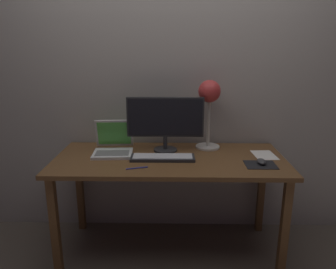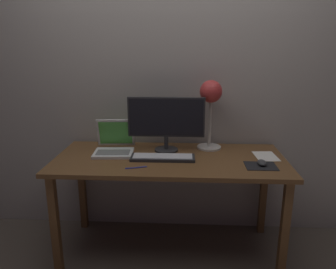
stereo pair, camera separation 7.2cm
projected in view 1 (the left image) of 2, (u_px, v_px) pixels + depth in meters
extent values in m
plane|color=brown|center=(169.00, 249.00, 2.47)|extent=(4.80, 4.80, 0.00)
cube|color=#A8A099|center=(170.00, 71.00, 2.50)|extent=(4.80, 0.06, 2.60)
cube|color=brown|center=(170.00, 159.00, 2.27)|extent=(1.60, 0.70, 0.03)
cube|color=brown|center=(55.00, 228.00, 2.11)|extent=(0.05, 0.05, 0.71)
cube|color=brown|center=(284.00, 230.00, 2.08)|extent=(0.05, 0.05, 0.71)
cube|color=brown|center=(80.00, 189.00, 2.67)|extent=(0.05, 0.05, 0.71)
cube|color=brown|center=(261.00, 191.00, 2.64)|extent=(0.05, 0.05, 0.71)
cylinder|color=#28282B|center=(165.00, 150.00, 2.41)|extent=(0.17, 0.17, 0.01)
cylinder|color=#28282B|center=(165.00, 143.00, 2.39)|extent=(0.03, 0.03, 0.10)
cube|color=#28282B|center=(165.00, 117.00, 2.34)|extent=(0.56, 0.03, 0.29)
cube|color=black|center=(165.00, 118.00, 2.33)|extent=(0.53, 0.00, 0.26)
cube|color=#28282B|center=(163.00, 158.00, 2.23)|extent=(0.44, 0.14, 0.02)
cube|color=silver|center=(163.00, 156.00, 2.23)|extent=(0.41, 0.12, 0.01)
cube|color=silver|center=(113.00, 154.00, 2.32)|extent=(0.29, 0.23, 0.02)
cube|color=slate|center=(112.00, 153.00, 2.30)|extent=(0.24, 0.13, 0.00)
cube|color=silver|center=(114.00, 133.00, 2.42)|extent=(0.28, 0.08, 0.21)
cube|color=#59C64C|center=(114.00, 133.00, 2.42)|extent=(0.25, 0.08, 0.18)
cylinder|color=beige|center=(208.00, 147.00, 2.48)|extent=(0.18, 0.18, 0.01)
cylinder|color=silver|center=(208.00, 121.00, 2.43)|extent=(0.02, 0.02, 0.38)
sphere|color=#BF3333|center=(209.00, 91.00, 2.37)|extent=(0.16, 0.16, 0.16)
sphere|color=#FFEAB2|center=(209.00, 97.00, 2.37)|extent=(0.06, 0.06, 0.06)
cube|color=black|center=(261.00, 165.00, 2.12)|extent=(0.20, 0.16, 0.00)
ellipsoid|color=#38383A|center=(261.00, 161.00, 2.13)|extent=(0.06, 0.10, 0.03)
cube|color=white|center=(264.00, 155.00, 2.31)|extent=(0.16, 0.22, 0.00)
cylinder|color=#2633A5|center=(137.00, 168.00, 2.06)|extent=(0.14, 0.05, 0.01)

